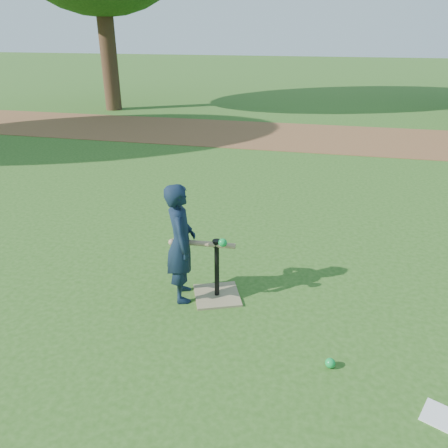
# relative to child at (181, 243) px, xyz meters

# --- Properties ---
(ground) EXTENTS (80.00, 80.00, 0.00)m
(ground) POSITION_rel_child_xyz_m (0.48, -0.29, -0.58)
(ground) COLOR #285116
(ground) RESTS_ON ground
(dirt_strip) EXTENTS (24.00, 3.00, 0.01)m
(dirt_strip) POSITION_rel_child_xyz_m (0.48, 7.21, -0.58)
(dirt_strip) COLOR brown
(dirt_strip) RESTS_ON ground
(child) EXTENTS (0.41, 0.50, 1.16)m
(child) POSITION_rel_child_xyz_m (0.00, 0.00, 0.00)
(child) COLOR black
(child) RESTS_ON ground
(wiffle_ball_ground) EXTENTS (0.08, 0.08, 0.08)m
(wiffle_ball_ground) POSITION_rel_child_xyz_m (1.42, -0.68, -0.54)
(wiffle_ball_ground) COLOR #0D983A
(wiffle_ball_ground) RESTS_ON ground
(clipboard) EXTENTS (0.37, 0.33, 0.01)m
(clipboard) POSITION_rel_child_xyz_m (2.20, -1.02, -0.58)
(clipboard) COLOR white
(clipboard) RESTS_ON ground
(batting_tee) EXTENTS (0.56, 0.56, 0.61)m
(batting_tee) POSITION_rel_child_xyz_m (0.33, 0.07, -0.47)
(batting_tee) COLOR #897C57
(batting_tee) RESTS_ON ground
(swing_action) EXTENTS (0.63, 0.12, 0.13)m
(swing_action) POSITION_rel_child_xyz_m (0.22, 0.03, 0.01)
(swing_action) COLOR #A4825F
(swing_action) RESTS_ON ground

